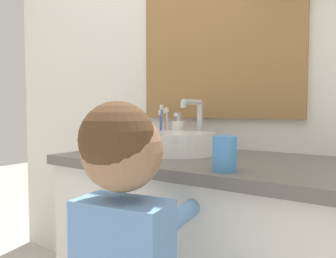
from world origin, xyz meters
name	(u,v)px	position (x,y,z in m)	size (l,w,h in m)	color
wall_back	(246,31)	(0.01, 0.62, 1.29)	(3.20, 0.18, 2.50)	silver
sink_basin	(179,142)	(-0.14, 0.33, 0.83)	(0.30, 0.35, 0.21)	white
toothbrush_holder	(164,137)	(-0.34, 0.51, 0.82)	(0.08, 0.08, 0.20)	beige
soap_dispenser	(179,134)	(-0.24, 0.49, 0.84)	(0.06, 0.06, 0.16)	white
drinking_cup	(225,154)	(0.17, 0.09, 0.83)	(0.07, 0.07, 0.10)	#4789D1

